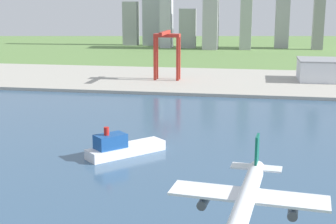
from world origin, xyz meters
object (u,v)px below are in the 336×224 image
(port_crane_red, at_px, (167,45))
(ferry_boat, at_px, (122,147))
(airplane_landing, at_px, (247,197))
(warehouse_main, at_px, (327,70))

(port_crane_red, bearing_deg, ferry_boat, -85.41)
(airplane_landing, relative_size, warehouse_main, 0.78)
(airplane_landing, xyz_separation_m, port_crane_red, (-73.33, 319.51, 0.44))
(ferry_boat, bearing_deg, airplane_landing, -63.74)
(port_crane_red, xyz_separation_m, warehouse_main, (134.08, 21.70, -20.40))
(ferry_boat, height_order, warehouse_main, warehouse_main)
(airplane_landing, xyz_separation_m, ferry_boat, (-56.95, 115.42, -27.48))
(warehouse_main, bearing_deg, airplane_landing, -100.10)
(port_crane_red, bearing_deg, warehouse_main, 9.19)
(port_crane_red, relative_size, warehouse_main, 0.87)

